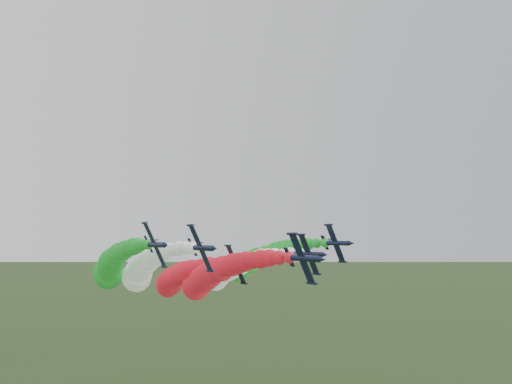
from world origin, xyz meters
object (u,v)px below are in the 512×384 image
at_px(jet_inner_left, 143,269).
at_px(jet_outer_left, 112,266).
at_px(jet_outer_right, 253,262).
at_px(jet_inner_right, 230,270).
at_px(jet_lead, 210,277).
at_px(jet_trail, 176,278).

bearing_deg(jet_inner_left, jet_outer_left, 126.33).
bearing_deg(jet_outer_right, jet_inner_right, -164.54).
relative_size(jet_lead, jet_trail, 1.00).
height_order(jet_inner_left, jet_outer_right, jet_outer_right).
distance_m(jet_lead, jet_trail, 29.05).
xyz_separation_m(jet_inner_right, jet_outer_right, (9.40, 2.60, 2.00)).
xyz_separation_m(jet_lead, jet_inner_left, (-10.17, 16.48, 1.21)).
bearing_deg(jet_lead, jet_outer_left, 123.17).
xyz_separation_m(jet_inner_right, jet_outer_left, (-29.68, 8.90, 1.65)).
bearing_deg(jet_lead, jet_inner_right, 46.74).
relative_size(jet_lead, jet_inner_right, 1.00).
distance_m(jet_lead, jet_inner_right, 20.55).
height_order(jet_lead, jet_outer_left, jet_outer_left).
xyz_separation_m(jet_outer_left, jet_outer_right, (39.08, -6.31, 0.35)).
xyz_separation_m(jet_inner_left, jet_outer_right, (33.65, 1.08, 0.91)).
distance_m(jet_inner_right, jet_outer_left, 31.03).
bearing_deg(jet_inner_left, jet_lead, -58.33).
relative_size(jet_inner_left, jet_trail, 1.00).
height_order(jet_inner_left, jet_outer_left, jet_outer_left).
height_order(jet_outer_left, jet_outer_right, jet_outer_right).
bearing_deg(jet_inner_right, jet_outer_left, 163.30).
bearing_deg(jet_lead, jet_inner_left, 121.67).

